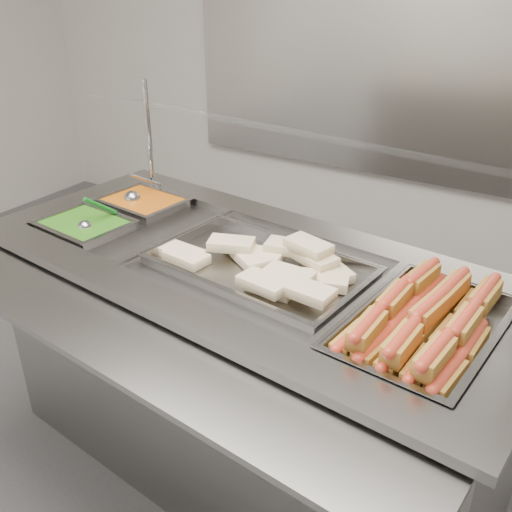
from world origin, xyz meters
The scene contains 12 objects.
back_panel centered at (0.00, 2.45, 1.20)m, with size 3.00×0.04×1.20m, color #A9A49E.
steam_counter centered at (0.08, 0.50, 0.46)m, with size 1.99×1.03×0.92m.
tray_rail centered at (0.03, -0.02, 0.86)m, with size 1.85×0.55×0.05m.
sneeze_guard centered at (0.10, 0.72, 1.28)m, with size 1.70×0.46×0.45m.
pan_hotdogs centered at (0.71, 0.44, 0.87)m, with size 0.40×0.59×0.10m.
pan_wraps centered at (0.14, 0.49, 0.89)m, with size 0.73×0.47×0.07m.
pan_beans centered at (-0.56, 0.71, 0.87)m, with size 0.33×0.27×0.10m.
pan_peas centered at (-0.59, 0.42, 0.87)m, with size 0.33×0.27×0.10m.
hotdogs_in_buns centered at (0.71, 0.43, 0.92)m, with size 0.34×0.55×0.12m.
tortilla_wraps centered at (0.18, 0.50, 0.92)m, with size 0.67×0.36×0.10m.
ladle centered at (-0.60, 0.70, 0.92)m, with size 0.07×0.20×0.15m.
serving_spoon centered at (-0.56, 0.41, 0.92)m, with size 0.06×0.18×0.14m.
Camera 1 is at (1.01, -0.91, 1.78)m, focal length 40.00 mm.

